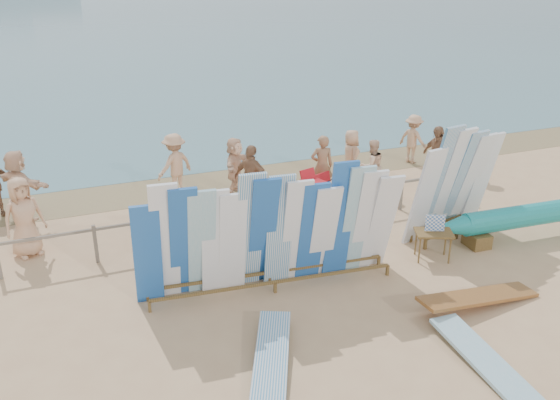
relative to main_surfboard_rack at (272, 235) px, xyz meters
name	(u,v)px	position (x,y,z in m)	size (l,w,h in m)	color
ground	(315,290)	(0.78, -0.44, -1.21)	(160.00, 160.00, 0.00)	tan
wet_sand_strip	(215,180)	(0.78, 6.76, -1.21)	(40.00, 2.60, 0.01)	olive
fence	(263,210)	(0.78, 2.56, -0.58)	(12.08, 0.08, 0.90)	gray
main_surfboard_rack	(272,235)	(0.00, 0.00, 0.00)	(5.45, 1.29, 2.69)	brown
side_surfboard_rack	(454,185)	(4.99, 0.71, 0.11)	(2.64, 1.14, 2.94)	brown
outrigger_canoe	(538,215)	(6.92, -0.17, -0.64)	(6.27, 0.94, 0.89)	brown
vendor_table	(433,245)	(3.83, -0.19, -0.85)	(0.98, 0.86, 1.09)	brown
flat_board_b	(488,369)	(2.32, -3.85, -1.21)	(0.56, 2.70, 0.07)	#7DB6C9
flat_board_e	(271,368)	(-1.00, -2.45, -1.21)	(0.56, 2.70, 0.07)	silver
flat_board_c	(478,305)	(3.50, -2.18, -1.21)	(0.56, 2.70, 0.07)	brown
beach_chair_left	(254,210)	(0.88, 3.48, -0.95)	(0.69, 0.70, 0.90)	#B4131B
beach_chair_right	(328,197)	(3.09, 3.58, -0.95)	(0.74, 0.75, 0.90)	#B4131B
stroller	(315,196)	(2.58, 3.34, -0.76)	(0.77, 0.94, 1.13)	#B4131B
beachgoer_11	(19,186)	(-4.72, 5.77, -0.26)	(1.76, 0.57, 1.89)	beige
beachgoer_4	(252,180)	(0.99, 3.92, -0.27)	(1.10, 0.48, 1.88)	#8C6042
beachgoer_10	(436,157)	(6.68, 3.67, -0.26)	(1.11, 0.48, 1.89)	#8C6042
beachgoer_3	(175,165)	(-0.59, 6.03, -0.30)	(1.18, 0.49, 1.82)	tan
beachgoer_6	(351,156)	(4.59, 5.04, -0.39)	(0.80, 0.38, 1.65)	tan
beachgoer_5	(235,166)	(1.04, 5.48, -0.37)	(1.56, 0.50, 1.68)	beige
beachgoer_extra_0	(469,154)	(8.19, 4.02, -0.43)	(1.01, 0.42, 1.56)	tan
beachgoer_7	(322,166)	(3.27, 4.36, -0.31)	(0.66, 0.36, 1.80)	#8C6042
beachgoer_8	(372,166)	(4.74, 4.06, -0.42)	(0.77, 0.37, 1.59)	beige
beachgoer_1	(25,214)	(-4.60, 3.78, -0.29)	(0.67, 0.37, 1.83)	#8C6042
beachgoer_0	(23,217)	(-4.63, 3.54, -0.27)	(0.92, 0.44, 1.88)	tan
beachgoer_9	(413,139)	(7.44, 5.94, -0.39)	(1.06, 0.44, 1.64)	tan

